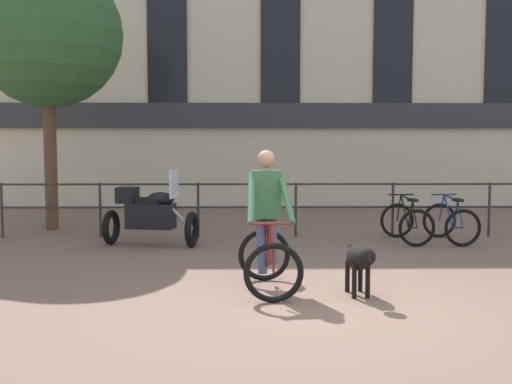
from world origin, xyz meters
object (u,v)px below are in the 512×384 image
object	(u,v)px
dog	(359,260)
cyclist_with_bike	(267,227)
parked_motorcycle	(150,214)
parked_bicycle_near_lamp	(407,223)
parked_bicycle_mid_left	(451,222)

from	to	relation	value
dog	cyclist_with_bike	bearing A→B (deg)	153.36
cyclist_with_bike	parked_motorcycle	bearing A→B (deg)	117.68
dog	parked_motorcycle	xyz separation A→B (m)	(-3.00, 3.60, 0.13)
dog	parked_motorcycle	size ratio (longest dim) A/B	0.53
parked_motorcycle	parked_bicycle_near_lamp	xyz separation A→B (m)	(4.61, 0.34, -0.20)
cyclist_with_bike	parked_motorcycle	size ratio (longest dim) A/B	1.00
dog	parked_motorcycle	world-z (taller)	parked_motorcycle
cyclist_with_bike	dog	size ratio (longest dim) A/B	1.89
parked_motorcycle	dog	bearing A→B (deg)	-129.46
parked_bicycle_near_lamp	parked_bicycle_mid_left	size ratio (longest dim) A/B	1.00
cyclist_with_bike	parked_bicycle_near_lamp	distance (m)	4.43
cyclist_with_bike	dog	bearing A→B (deg)	-25.65
parked_motorcycle	parked_bicycle_near_lamp	distance (m)	4.63
dog	parked_bicycle_near_lamp	world-z (taller)	parked_bicycle_near_lamp
dog	parked_bicycle_near_lamp	xyz separation A→B (m)	(1.61, 3.94, -0.08)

